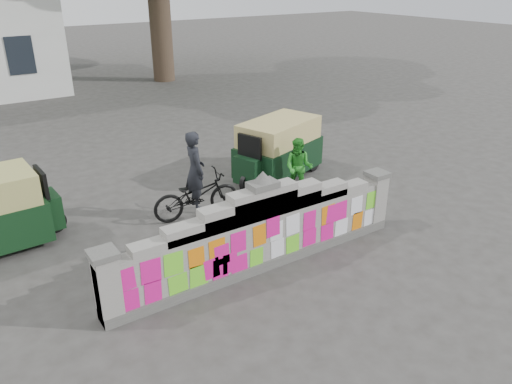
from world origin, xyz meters
TOP-DOWN VIEW (x-y plane):
  - ground at (0.00, 0.00)m, footprint 100.00×100.00m
  - parapet_wall at (-0.00, -0.01)m, footprint 6.48×0.44m
  - cyclist_bike at (-0.05, 2.65)m, footprint 2.14×0.98m
  - cyclist_rider at (-0.05, 2.65)m, footprint 0.52×0.72m
  - pedestrian at (2.71, 2.33)m, footprint 0.90×0.93m
  - rickshaw_right at (2.99, 3.65)m, footprint 3.00×2.08m

SIDE VIEW (x-z plane):
  - ground at x=0.00m, z-range 0.00..0.00m
  - cyclist_bike at x=-0.05m, z-range 0.00..1.08m
  - parapet_wall at x=0.00m, z-range -0.26..1.75m
  - pedestrian at x=2.71m, z-range 0.00..1.51m
  - rickshaw_right at x=2.99m, z-range 0.03..1.64m
  - cyclist_rider at x=-0.05m, z-range 0.00..1.84m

